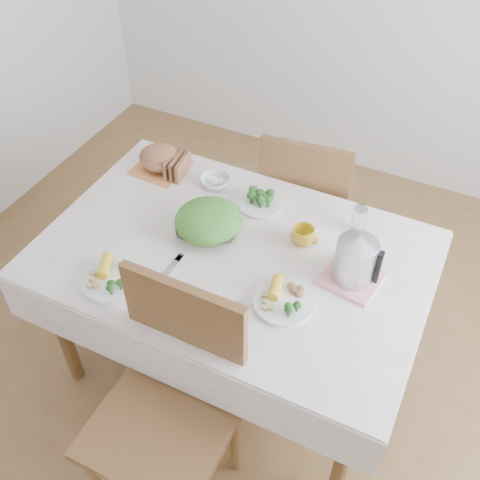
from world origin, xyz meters
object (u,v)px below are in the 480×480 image
at_px(electric_kettle, 356,257).
at_px(chair_far, 309,205).
at_px(dining_table, 234,314).
at_px(salad_bowl, 209,227).
at_px(dinner_plate_right, 284,301).
at_px(chair_near, 162,432).
at_px(yellow_mug, 303,236).
at_px(dinner_plate_left, 112,280).

bearing_deg(electric_kettle, chair_far, 121.41).
bearing_deg(chair_far, dining_table, 78.52).
xyz_separation_m(salad_bowl, electric_kettle, (0.60, 0.01, 0.09)).
bearing_deg(chair_far, dinner_plate_right, 97.05).
relative_size(chair_far, dinner_plate_right, 4.26).
xyz_separation_m(chair_near, yellow_mug, (0.18, 0.81, 0.34)).
relative_size(salad_bowl, yellow_mug, 2.67).
relative_size(dinner_plate_left, electric_kettle, 1.10).
bearing_deg(salad_bowl, dinner_plate_right, -26.65).
distance_m(salad_bowl, electric_kettle, 0.60).
height_order(dinner_plate_right, yellow_mug, yellow_mug).
relative_size(dinner_plate_left, dinner_plate_right, 1.03).
relative_size(chair_near, dinner_plate_right, 4.59).
distance_m(dining_table, dinner_plate_left, 0.62).
bearing_deg(yellow_mug, dining_table, -142.82).
xyz_separation_m(salad_bowl, dinner_plate_left, (-0.20, -0.39, -0.02)).
bearing_deg(chair_far, salad_bowl, 66.95).
height_order(chair_far, electric_kettle, electric_kettle).
relative_size(chair_far, electric_kettle, 4.54).
bearing_deg(dining_table, electric_kettle, 8.33).
height_order(chair_near, chair_far, chair_near).
bearing_deg(dinner_plate_left, chair_near, -39.60).
height_order(chair_near, electric_kettle, electric_kettle).
distance_m(dining_table, electric_kettle, 0.69).
bearing_deg(chair_near, electric_kettle, 59.78).
distance_m(dining_table, salad_bowl, 0.44).
relative_size(salad_bowl, dinner_plate_right, 1.14).
bearing_deg(electric_kettle, chair_near, -119.99).
distance_m(dinner_plate_left, electric_kettle, 0.90).
bearing_deg(salad_bowl, dining_table, -22.69).
bearing_deg(dinner_plate_right, dining_table, 151.49).
height_order(chair_near, dinner_plate_left, chair_near).
xyz_separation_m(dinner_plate_left, dinner_plate_right, (0.61, 0.18, 0.00)).
bearing_deg(yellow_mug, salad_bowl, -162.73).
relative_size(salad_bowl, dinner_plate_left, 1.11).
bearing_deg(chair_near, dinner_plate_left, 140.69).
distance_m(chair_near, dinner_plate_right, 0.63).
bearing_deg(chair_far, chair_near, 82.49).
bearing_deg(dinner_plate_right, dinner_plate_left, -163.23).
bearing_deg(dinner_plate_right, salad_bowl, 153.35).
bearing_deg(yellow_mug, electric_kettle, -23.22).
height_order(chair_near, salad_bowl, chair_near).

